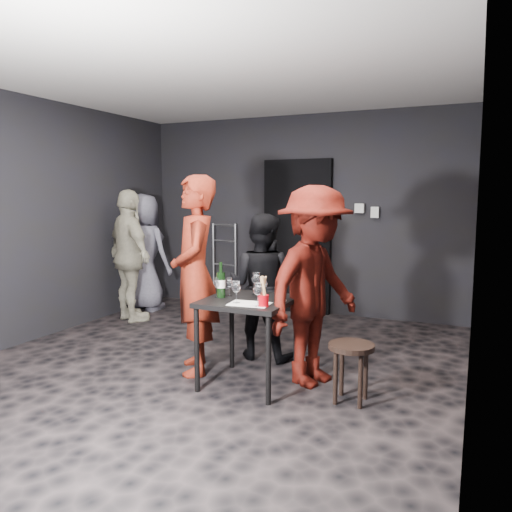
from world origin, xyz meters
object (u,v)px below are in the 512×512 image
at_px(tasting_table, 248,310).
at_px(stool, 351,355).
at_px(bystander_cream, 130,247).
at_px(breadstick_cup, 263,292).
at_px(woman_black, 261,289).
at_px(hand_truck, 223,291).
at_px(server_red, 195,255).
at_px(wine_bottle, 221,284).
at_px(bystander_grey, 144,247).
at_px(man_maroon, 315,273).

relative_size(tasting_table, stool, 1.60).
relative_size(bystander_cream, breadstick_cup, 7.36).
bearing_deg(woman_black, breadstick_cup, 112.61).
height_order(hand_truck, tasting_table, hand_truck).
distance_m(server_red, wine_bottle, 0.43).
relative_size(woman_black, bystander_cream, 0.73).
height_order(tasting_table, stool, tasting_table).
height_order(server_red, woman_black, server_red).
height_order(stool, wine_bottle, wine_bottle).
bearing_deg(wine_bottle, bystander_grey, 138.97).
bearing_deg(hand_truck, woman_black, -42.47).
bearing_deg(bystander_grey, wine_bottle, 142.79).
bearing_deg(woman_black, hand_truck, -54.74).
distance_m(stool, bystander_grey, 3.98).
relative_size(server_red, breadstick_cup, 8.36).
xyz_separation_m(tasting_table, bystander_grey, (-2.53, 1.96, 0.25)).
bearing_deg(bystander_cream, wine_bottle, 173.78).
distance_m(server_red, breadstick_cup, 0.90).
xyz_separation_m(hand_truck, bystander_cream, (-0.69, -1.24, 0.74)).
height_order(stool, man_maroon, man_maroon).
relative_size(stool, woman_black, 0.34).
bearing_deg(stool, breadstick_cup, -162.97).
xyz_separation_m(hand_truck, man_maroon, (2.12, -2.35, 0.75)).
relative_size(tasting_table, man_maroon, 0.39).
height_order(tasting_table, man_maroon, man_maroon).
distance_m(stool, wine_bottle, 1.23).
bearing_deg(stool, hand_truck, 133.75).
distance_m(man_maroon, bystander_grey, 3.47).
relative_size(tasting_table, bystander_grey, 0.42).
bearing_deg(woman_black, man_maroon, 144.93).
relative_size(bystander_cream, wine_bottle, 6.24).
height_order(stool, bystander_cream, bystander_cream).
xyz_separation_m(woman_black, wine_bottle, (-0.05, -0.75, 0.17)).
height_order(bystander_cream, breadstick_cup, bystander_cream).
bearing_deg(bystander_grey, tasting_table, 146.11).
xyz_separation_m(server_red, wine_bottle, (0.34, -0.14, -0.22)).
distance_m(tasting_table, woman_black, 0.75).
bearing_deg(server_red, stool, 52.10).
relative_size(hand_truck, wine_bottle, 3.94).
height_order(server_red, bystander_cream, server_red).
height_order(server_red, man_maroon, server_red).
bearing_deg(bystander_grey, hand_truck, -140.12).
relative_size(tasting_table, wine_bottle, 2.45).
bearing_deg(server_red, tasting_table, 46.18).
relative_size(woman_black, wine_bottle, 4.54).
height_order(tasting_table, bystander_cream, bystander_cream).
relative_size(stool, bystander_grey, 0.26).
height_order(server_red, bystander_grey, server_red).
height_order(man_maroon, bystander_grey, man_maroon).
bearing_deg(woman_black, wine_bottle, 84.44).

